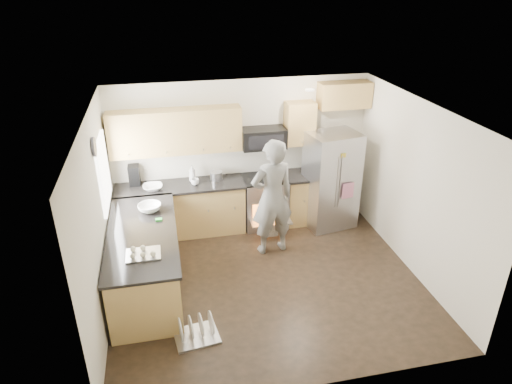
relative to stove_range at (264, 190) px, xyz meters
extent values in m
plane|color=black|center=(-0.35, -1.69, -0.68)|extent=(4.50, 4.50, 0.00)
cube|color=silver|center=(-0.35, 0.31, 0.62)|extent=(4.50, 0.04, 2.60)
cube|color=silver|center=(-0.35, -3.69, 0.62)|extent=(4.50, 0.04, 2.60)
cube|color=silver|center=(-2.60, -1.69, 0.62)|extent=(0.04, 4.00, 2.60)
cube|color=silver|center=(1.90, -1.69, 0.62)|extent=(0.04, 4.00, 2.60)
cube|color=white|center=(-0.35, -1.69, 1.92)|extent=(4.50, 4.00, 0.04)
cube|color=white|center=(-2.58, -0.69, 0.87)|extent=(0.04, 1.00, 1.00)
cylinder|color=#FCE3C9|center=(0.55, -0.59, 1.91)|extent=(0.14, 0.14, 0.02)
cylinder|color=#474754|center=(-2.57, -1.24, 1.47)|extent=(0.03, 0.26, 0.26)
cube|color=#A58242|center=(-1.48, 0.01, -0.24)|extent=(2.15, 0.60, 0.87)
cube|color=black|center=(-1.48, 0.00, 0.23)|extent=(2.19, 0.64, 0.04)
cube|color=#A58242|center=(0.65, 0.01, -0.24)|extent=(0.50, 0.60, 0.87)
cube|color=black|center=(0.65, 0.00, 0.23)|extent=(0.54, 0.64, 0.04)
cube|color=#A58242|center=(-1.47, 0.14, 1.15)|extent=(2.16, 0.33, 0.74)
cube|color=#A58242|center=(0.65, 0.14, 1.15)|extent=(0.50, 0.33, 0.74)
cube|color=#A58242|center=(1.43, 0.14, 1.60)|extent=(0.90, 0.33, 0.44)
imported|color=white|center=(-1.93, -0.08, 0.29)|extent=(0.32, 0.32, 0.08)
imported|color=white|center=(-1.25, 0.11, 0.40)|extent=(0.12, 0.12, 0.30)
imported|color=white|center=(-1.22, -0.04, 0.30)|extent=(0.14, 0.14, 0.11)
cylinder|color=#B7B7BC|center=(-0.84, 0.11, 0.32)|extent=(0.21, 0.21, 0.15)
cube|color=black|center=(-2.22, 0.19, 0.42)|extent=(0.18, 0.22, 0.34)
cylinder|color=#B7B7BC|center=(0.78, -0.01, 0.29)|extent=(0.10, 0.10, 0.08)
cube|color=#A58242|center=(-2.10, -1.44, -0.24)|extent=(0.90, 2.30, 0.87)
cube|color=black|center=(-2.10, -1.44, 0.23)|extent=(0.96, 2.36, 0.04)
imported|color=white|center=(-1.98, -0.83, 0.30)|extent=(0.35, 0.35, 0.11)
cube|color=green|center=(-1.86, -1.17, 0.26)|extent=(0.10, 0.07, 0.03)
cube|color=#B7B7BC|center=(-2.07, -2.03, 0.29)|extent=(0.44, 0.33, 0.09)
cube|color=#B7B7BC|center=(0.00, -0.01, -0.23)|extent=(0.76, 0.62, 0.90)
cube|color=black|center=(0.00, -0.01, 0.24)|extent=(0.76, 0.60, 0.03)
cube|color=orange|center=(0.00, -0.33, -0.28)|extent=(0.56, 0.02, 0.34)
cube|color=#B7B7BC|center=(0.00, -0.49, -0.36)|extent=(0.70, 0.34, 0.03)
cube|color=silver|center=(0.00, -0.54, -0.50)|extent=(0.24, 0.03, 0.28)
cube|color=black|center=(0.00, 0.11, 0.94)|extent=(0.76, 0.40, 0.34)
cube|color=#B7B7BC|center=(1.15, -0.24, 0.19)|extent=(0.95, 0.80, 1.74)
cylinder|color=#B7B7BC|center=(1.12, -0.58, 0.31)|extent=(0.02, 0.02, 0.94)
cylinder|color=#B7B7BC|center=(1.18, -0.58, 0.31)|extent=(0.02, 0.02, 0.94)
cube|color=pink|center=(1.34, -0.58, 0.13)|extent=(0.22, 0.05, 0.28)
cube|color=#8A96DE|center=(0.98, -0.58, 0.60)|extent=(0.17, 0.04, 0.21)
imported|color=gray|center=(-0.08, -0.88, 0.29)|extent=(0.78, 0.58, 1.94)
cube|color=#B7B7BC|center=(-1.50, -2.65, -0.66)|extent=(0.59, 0.50, 0.03)
cylinder|color=white|center=(-1.70, -2.68, -0.49)|extent=(0.05, 0.30, 0.30)
cylinder|color=white|center=(-1.57, -2.66, -0.49)|extent=(0.05, 0.30, 0.30)
cylinder|color=white|center=(-1.44, -2.64, -0.49)|extent=(0.05, 0.30, 0.30)
cylinder|color=white|center=(-1.31, -2.63, -0.49)|extent=(0.05, 0.30, 0.30)
camera|label=1|loc=(-1.70, -7.12, 3.53)|focal=32.00mm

